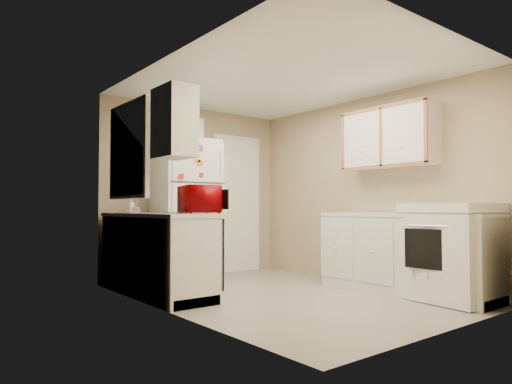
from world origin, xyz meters
TOP-DOWN VIEW (x-y plane):
  - floor at (0.00, 0.00)m, footprint 3.80×3.80m
  - ceiling at (0.00, 0.00)m, footprint 3.80×3.80m
  - wall_left at (-1.40, 0.00)m, footprint 3.80×3.80m
  - wall_right at (1.40, 0.00)m, footprint 3.80×3.80m
  - wall_back at (0.00, 1.90)m, footprint 2.80×2.80m
  - wall_front at (0.00, -1.90)m, footprint 2.80×2.80m
  - left_counter at (-1.10, 0.90)m, footprint 0.60×1.80m
  - dishwasher at (-0.81, 0.30)m, footprint 0.03×0.58m
  - sink at (-1.10, 1.05)m, footprint 0.54×0.74m
  - microwave at (-0.90, 0.31)m, footprint 0.58×0.42m
  - soap_bottle at (-1.15, 1.49)m, footprint 0.10×0.10m
  - window_blinds at (-1.36, 1.05)m, footprint 0.10×0.98m
  - upper_cabinet_left at (-1.25, 0.22)m, footprint 0.30×0.45m
  - refrigerator at (-0.36, 1.60)m, footprint 0.82×0.80m
  - cabinet_over_fridge at (-0.40, 1.75)m, footprint 0.70×0.30m
  - interior_door at (0.70, 1.86)m, footprint 0.86×0.06m
  - right_counter at (1.10, -0.80)m, footprint 0.60×2.00m
  - stove at (1.11, -1.34)m, footprint 0.76×0.90m
  - upper_cabinet_right at (1.25, -0.50)m, footprint 0.30×1.20m

SIDE VIEW (x-z plane):
  - floor at x=0.00m, z-range 0.00..0.00m
  - left_counter at x=-1.10m, z-range 0.00..0.90m
  - right_counter at x=1.10m, z-range 0.00..0.90m
  - dishwasher at x=-0.81m, z-range 0.13..0.85m
  - stove at x=1.11m, z-range 0.00..1.02m
  - sink at x=-1.10m, z-range 0.78..0.94m
  - refrigerator at x=-0.36m, z-range 0.00..1.86m
  - soap_bottle at x=-1.15m, z-range 0.91..1.09m
  - interior_door at x=0.70m, z-range -0.02..2.06m
  - microwave at x=-0.90m, z-range 0.88..1.22m
  - wall_left at x=-1.40m, z-range 1.20..1.20m
  - wall_right at x=1.40m, z-range 1.20..1.20m
  - wall_back at x=0.00m, z-range 1.20..1.20m
  - wall_front at x=0.00m, z-range 1.20..1.20m
  - window_blinds at x=-1.36m, z-range 1.06..2.14m
  - upper_cabinet_left at x=-1.25m, z-range 1.45..2.15m
  - upper_cabinet_right at x=1.25m, z-range 1.45..2.15m
  - cabinet_over_fridge at x=-0.40m, z-range 1.80..2.20m
  - ceiling at x=0.00m, z-range 2.40..2.40m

